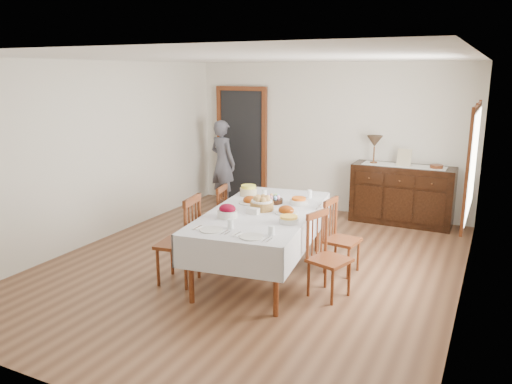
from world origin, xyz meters
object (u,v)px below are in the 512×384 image
at_px(chair_left_near, 182,239).
at_px(chair_right_far, 339,236).
at_px(chair_left_far, 214,218).
at_px(chair_right_near, 326,254).
at_px(person, 223,160).
at_px(table_lamp, 375,142).
at_px(dining_table, 262,218).
at_px(sideboard, 402,195).

xyz_separation_m(chair_left_near, chair_right_far, (1.55, 1.14, -0.07)).
relative_size(chair_left_far, chair_right_near, 0.99).
distance_m(chair_left_near, chair_right_near, 1.67).
distance_m(chair_left_far, person, 2.56).
bearing_deg(chair_right_near, table_lamp, 21.96).
bearing_deg(dining_table, person, 120.51).
distance_m(dining_table, chair_right_far, 0.99).
bearing_deg(person, sideboard, -158.07).
height_order(chair_left_far, table_lamp, table_lamp).
bearing_deg(chair_left_near, chair_right_near, 95.96).
bearing_deg(table_lamp, chair_right_near, -85.61).
height_order(chair_right_far, sideboard, sideboard).
bearing_deg(chair_left_near, sideboard, 143.93).
distance_m(chair_left_far, chair_right_near, 1.95).
bearing_deg(table_lamp, chair_left_far, -122.76).
distance_m(chair_right_far, sideboard, 2.46).
relative_size(chair_left_far, chair_right_far, 1.01).
height_order(chair_right_far, person, person).
height_order(chair_left_near, table_lamp, table_lamp).
bearing_deg(chair_right_near, chair_left_near, 122.03).
bearing_deg(table_lamp, person, -175.47).
relative_size(chair_left_near, chair_right_far, 1.15).
height_order(chair_left_near, chair_left_far, chair_left_near).
relative_size(sideboard, person, 0.95).
bearing_deg(chair_right_far, sideboard, -0.10).
bearing_deg(person, table_lamp, -157.75).
distance_m(dining_table, person, 3.42).
bearing_deg(person, chair_right_near, 153.33).
height_order(chair_left_near, sideboard, chair_left_near).
bearing_deg(table_lamp, dining_table, -102.53).
height_order(dining_table, chair_left_far, chair_left_far).
relative_size(dining_table, person, 1.48).
distance_m(chair_left_near, person, 3.62).
height_order(sideboard, table_lamp, table_lamp).
xyz_separation_m(chair_left_near, chair_right_near, (1.62, 0.42, -0.05)).
bearing_deg(chair_right_near, person, 63.17).
bearing_deg(sideboard, chair_right_far, -97.45).
height_order(chair_left_near, person, person).
distance_m(chair_left_near, table_lamp, 3.89).
bearing_deg(chair_right_far, table_lamp, 11.37).
height_order(chair_right_far, table_lamp, table_lamp).
height_order(chair_left_far, sideboard, sideboard).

